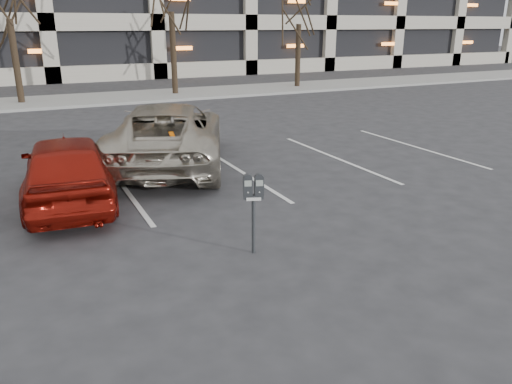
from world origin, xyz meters
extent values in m
plane|color=#28282B|center=(0.00, 0.00, 0.00)|extent=(140.00, 140.00, 0.00)
cube|color=gray|center=(0.00, 16.00, 0.06)|extent=(80.00, 4.00, 0.12)
cube|color=silver|center=(-1.40, 2.30, 0.01)|extent=(0.10, 5.20, 0.00)
cube|color=silver|center=(1.40, 2.30, 0.01)|extent=(0.10, 5.20, 0.00)
cube|color=silver|center=(4.20, 2.30, 0.01)|extent=(0.10, 5.20, 0.00)
cube|color=silver|center=(7.00, 2.30, 0.01)|extent=(0.10, 5.20, 0.00)
cylinder|color=black|center=(-3.00, 16.00, 1.80)|extent=(0.28, 0.28, 3.60)
cylinder|color=black|center=(4.00, 16.00, 1.97)|extent=(0.28, 0.28, 3.94)
cylinder|color=black|center=(11.00, 16.00, 1.69)|extent=(0.28, 0.28, 3.39)
cylinder|color=black|center=(-0.26, -1.97, 0.45)|extent=(0.06, 0.06, 0.90)
cube|color=black|center=(-0.26, -1.97, 0.92)|extent=(0.32, 0.20, 0.06)
cube|color=silver|center=(-0.28, -2.02, 0.90)|extent=(0.21, 0.08, 0.05)
cube|color=gray|center=(-0.36, -2.00, 1.15)|extent=(0.10, 0.04, 0.09)
cube|color=gray|center=(-0.20, -2.06, 1.15)|extent=(0.10, 0.04, 0.09)
imported|color=#B0A796|center=(0.00, 3.55, 0.78)|extent=(4.49, 6.20, 1.57)
cube|color=#EB6204|center=(-0.35, 2.56, 1.57)|extent=(0.10, 0.20, 0.01)
imported|color=maroon|center=(-2.54, 1.69, 0.70)|extent=(2.02, 4.23, 1.40)
camera|label=1|loc=(-3.29, -8.34, 3.37)|focal=35.00mm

